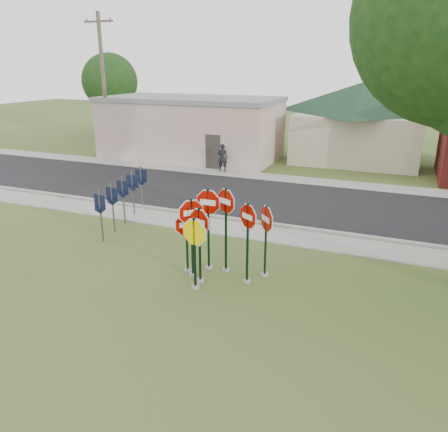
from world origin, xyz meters
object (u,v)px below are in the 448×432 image
at_px(stop_sign_center, 200,235).
at_px(pedestrian, 223,158).
at_px(stop_sign_yellow, 195,244).
at_px(utility_pole_near, 104,86).
at_px(stop_sign_left, 192,226).

relative_size(stop_sign_center, pedestrian, 1.46).
bearing_deg(pedestrian, stop_sign_center, 96.92).
bearing_deg(stop_sign_yellow, stop_sign_center, 95.45).
bearing_deg(utility_pole_near, pedestrian, -4.40).
relative_size(stop_sign_yellow, pedestrian, 1.36).
bearing_deg(stop_sign_left, pedestrian, 108.76).
bearing_deg(stop_sign_center, pedestrian, 109.87).
height_order(stop_sign_left, utility_pole_near, utility_pole_near).
xyz_separation_m(stop_sign_yellow, pedestrian, (-4.93, 13.96, -0.49)).
bearing_deg(pedestrian, stop_sign_yellow, 96.51).
height_order(stop_sign_left, pedestrian, stop_sign_left).
bearing_deg(stop_sign_yellow, pedestrian, 109.46).
relative_size(stop_sign_center, stop_sign_left, 0.94).
distance_m(stop_sign_center, stop_sign_left, 0.48).
relative_size(stop_sign_center, stop_sign_yellow, 1.07).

